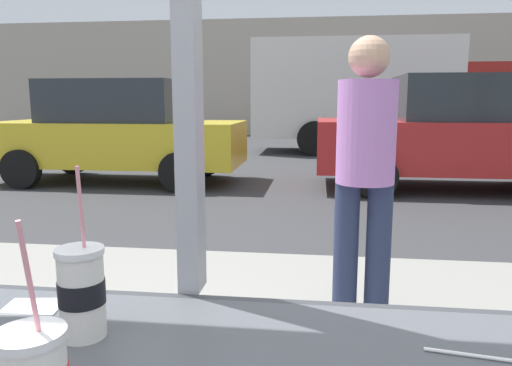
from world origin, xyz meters
name	(u,v)px	position (x,y,z in m)	size (l,w,h in m)	color
ground_plane	(302,178)	(0.00, 8.00, 0.00)	(60.00, 60.00, 0.00)	#38383A
sidewalk_strip	(263,339)	(0.00, 1.60, 0.06)	(16.00, 2.80, 0.13)	gray
building_facade_far	(313,78)	(0.00, 19.78, 2.33)	(28.00, 1.20, 4.67)	#A89E8E
soda_cup_left	(82,291)	(-0.14, -0.18, 1.07)	(0.09, 0.09, 0.33)	white
loose_straw	(481,357)	(0.58, -0.17, 0.98)	(0.01, 0.01, 0.19)	white
napkin_wrapper	(33,307)	(-0.31, -0.08, 0.98)	(0.12, 0.09, 0.00)	white
parked_car_yellow	(118,131)	(-3.17, 7.14, 0.89)	(4.27, 1.90, 1.76)	gold
parked_car_red	(464,133)	(2.58, 7.14, 0.91)	(4.53, 2.07, 1.81)	red
box_truck	(379,92)	(1.89, 12.76, 1.63)	(7.06, 2.44, 3.00)	silver
pedestrian	(365,166)	(0.55, 1.72, 1.06)	(0.32, 0.32, 1.63)	#27304F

